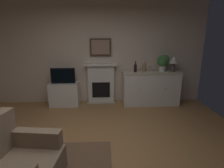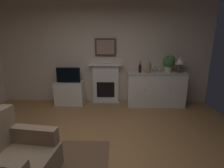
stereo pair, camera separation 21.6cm
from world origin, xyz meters
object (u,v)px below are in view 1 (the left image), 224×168
at_px(potted_plant_small, 163,62).
at_px(table_lamp, 174,61).
at_px(fireplace_unit, 101,83).
at_px(wine_bottle, 135,68).
at_px(wine_glass_center, 154,67).
at_px(armchair, 15,165).
at_px(wine_glass_left, 149,67).
at_px(sideboard_cabinet, 151,88).
at_px(framed_picture, 100,47).
at_px(tv_set, 63,76).
at_px(tv_cabinet, 65,94).
at_px(vase_decorative, 144,67).

bearing_deg(potted_plant_small, table_lamp, -10.01).
relative_size(fireplace_unit, wine_bottle, 3.79).
relative_size(wine_glass_center, armchair, 0.18).
bearing_deg(table_lamp, wine_glass_left, -179.52).
distance_m(fireplace_unit, table_lamp, 2.01).
bearing_deg(sideboard_cabinet, framed_picture, 170.57).
bearing_deg(wine_glass_left, wine_bottle, -174.65).
distance_m(fireplace_unit, framed_picture, 0.98).
bearing_deg(wine_glass_left, tv_set, -179.93).
bearing_deg(table_lamp, tv_cabinet, 179.70).
bearing_deg(armchair, tv_set, 91.00).
bearing_deg(tv_set, wine_glass_left, 0.07).
bearing_deg(armchair, framed_picture, 72.67).
height_order(vase_decorative, potted_plant_small, potted_plant_small).
bearing_deg(fireplace_unit, wine_glass_center, -8.74).
xyz_separation_m(table_lamp, vase_decorative, (-0.78, -0.05, -0.14)).
height_order(wine_bottle, tv_cabinet, wine_bottle).
height_order(wine_bottle, armchair, wine_bottle).
xyz_separation_m(wine_bottle, tv_cabinet, (-1.87, 0.05, -0.70)).
bearing_deg(potted_plant_small, sideboard_cabinet, -171.55).
distance_m(framed_picture, tv_set, 1.23).
bearing_deg(framed_picture, potted_plant_small, -6.15).
xyz_separation_m(tv_cabinet, tv_set, (0.00, -0.02, 0.51)).
relative_size(tv_cabinet, tv_set, 1.21).
bearing_deg(wine_bottle, armchair, -123.94).
distance_m(framed_picture, vase_decorative, 1.25).
bearing_deg(wine_glass_left, fireplace_unit, 171.79).
height_order(vase_decorative, tv_set, vase_decorative).
relative_size(wine_bottle, tv_cabinet, 0.39).
relative_size(vase_decorative, tv_cabinet, 0.37).
bearing_deg(fireplace_unit, tv_set, -169.23).
distance_m(wine_bottle, vase_decorative, 0.22).
xyz_separation_m(fireplace_unit, vase_decorative, (1.12, -0.23, 0.49)).
bearing_deg(wine_glass_left, tv_cabinet, 179.48).
bearing_deg(tv_set, potted_plant_small, 1.17).
height_order(wine_glass_left, armchair, wine_glass_left).
bearing_deg(tv_set, vase_decorative, -1.14).
bearing_deg(wine_glass_left, framed_picture, 169.79).
xyz_separation_m(potted_plant_small, armchair, (-2.57, -2.79, -0.77)).
relative_size(wine_bottle, tv_set, 0.47).
bearing_deg(potted_plant_small, tv_set, -178.83).
bearing_deg(fireplace_unit, wine_bottle, -13.63).
relative_size(table_lamp, armchair, 0.43).
height_order(framed_picture, tv_cabinet, framed_picture).
xyz_separation_m(sideboard_cabinet, table_lamp, (0.56, 0.00, 0.73)).
relative_size(vase_decorative, potted_plant_small, 0.65).
height_order(wine_glass_center, armchair, wine_glass_center).
xyz_separation_m(sideboard_cabinet, armchair, (-2.27, -2.75, -0.07)).
distance_m(fireplace_unit, wine_glass_left, 1.36).
bearing_deg(framed_picture, wine_glass_center, -10.58).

